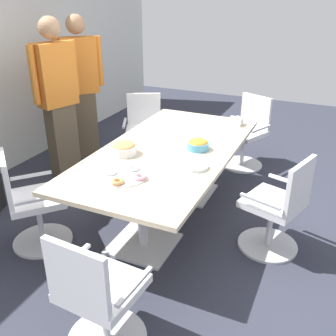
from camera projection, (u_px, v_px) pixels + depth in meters
The scene contains 14 objects.
ground_plane at pixel (168, 216), 4.05m from camera, with size 10.00×10.00×0.01m, color #2D303D.
conference_table at pixel (168, 161), 3.78m from camera, with size 2.40×1.20×0.75m.
office_chair_0 at pixel (278, 210), 3.37m from camera, with size 0.68×0.68×0.91m.
office_chair_1 at pixel (246, 136), 5.03m from camera, with size 0.71×0.71×0.91m.
office_chair_2 at pixel (144, 134), 5.08m from camera, with size 0.72×0.72×0.91m.
office_chair_3 at pixel (31, 205), 3.45m from camera, with size 0.76×0.76×0.91m.
office_chair_4 at pixel (98, 300), 2.41m from camera, with size 0.58×0.58×0.91m.
person_standing_1 at pixel (58, 97), 4.52m from camera, with size 0.61×0.34×1.88m.
person_standing_2 at pixel (81, 86), 5.09m from camera, with size 0.50×0.47×1.86m.
snack_bowl_cookies at pixel (124, 148), 3.59m from camera, with size 0.25×0.25×0.12m.
snack_bowl_chips_orange at pixel (198, 144), 3.70m from camera, with size 0.21×0.21×0.10m.
donut_platter at pixel (125, 176), 3.17m from camera, with size 0.37×0.37×0.04m.
plate_stack at pixel (195, 166), 3.34m from camera, with size 0.23×0.23×0.03m.
napkin_pile at pixel (235, 121), 4.36m from camera, with size 0.15×0.15×0.08m, color white.
Camera 1 is at (-3.14, -1.41, 2.18)m, focal length 41.46 mm.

